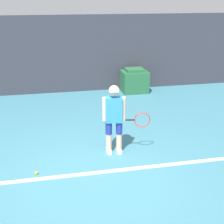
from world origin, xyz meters
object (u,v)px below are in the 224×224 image
object	(u,v)px
water_bottle	(114,89)
covered_chair	(134,81)
tennis_ball	(36,173)
tennis_player	(115,117)

from	to	relation	value
water_bottle	covered_chair	bearing A→B (deg)	-7.02
tennis_ball	water_bottle	size ratio (longest dim) A/B	0.26
covered_chair	water_bottle	world-z (taller)	covered_chair
tennis_ball	covered_chair	distance (m)	5.87
covered_chair	water_bottle	size ratio (longest dim) A/B	3.37
tennis_player	water_bottle	xyz separation A→B (m)	(0.92, 4.38, -0.71)
tennis_ball	covered_chair	xyz separation A→B (m)	(3.29, 4.86, 0.36)
tennis_player	tennis_ball	size ratio (longest dim) A/B	22.15
tennis_player	tennis_ball	xyz separation A→B (m)	(-1.65, -0.56, -0.79)
tennis_player	covered_chair	distance (m)	4.62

